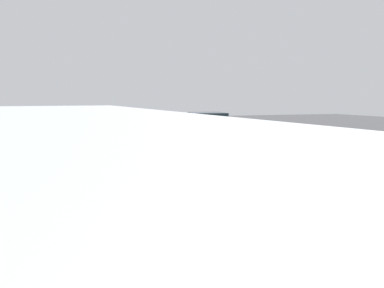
{
  "coord_description": "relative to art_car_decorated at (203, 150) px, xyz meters",
  "views": [
    {
      "loc": [
        -8.65,
        3.08,
        2.11
      ],
      "look_at": [
        0.0,
        0.3,
        0.9
      ],
      "focal_mm": 32.23,
      "sensor_mm": 36.0,
      "label": 1
    }
  ],
  "objects": [
    {
      "name": "ground_plane",
      "position": [
        -0.05,
        0.02,
        -0.73
      ],
      "size": [
        60.0,
        60.0,
        0.0
      ],
      "primitive_type": "plane",
      "color": "#38383A"
    },
    {
      "name": "art_car_decorated",
      "position": [
        0.0,
        0.0,
        0.0
      ],
      "size": [
        4.97,
        3.24,
        1.64
      ],
      "rotation": [
        0.0,
        0.0,
        2.81
      ],
      "color": "beige",
      "rests_on": "ground"
    },
    {
      "name": "parked_sedan_row_back_center",
      "position": [
        7.11,
        5.12,
        -0.01
      ],
      "size": [
        4.39,
        2.63,
        1.46
      ],
      "rotation": [
        0.0,
        0.0,
        0.19
      ],
      "color": "gold",
      "rests_on": "ground"
    },
    {
      "name": "parked_sedan_far_left",
      "position": [
        7.11,
        -2.81,
        -0.0
      ],
      "size": [
        4.33,
        2.51,
        1.41
      ],
      "rotation": [
        0.0,
        0.0,
        2.99
      ],
      "color": "#1E602D",
      "rests_on": "ground"
    }
  ]
}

